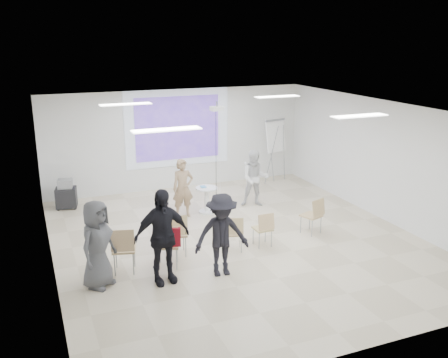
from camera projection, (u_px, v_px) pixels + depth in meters
name	position (u px, v px, depth m)	size (l,w,h in m)	color
floor	(237.00, 242.00, 11.45)	(8.00, 9.00, 0.10)	beige
ceiling	(238.00, 107.00, 10.58)	(8.00, 9.00, 0.10)	white
wall_back	(177.00, 139.00, 15.06)	(8.00, 0.10, 3.00)	silver
wall_left	(44.00, 199.00, 9.55)	(0.10, 9.00, 3.00)	silver
wall_right	(386.00, 161.00, 12.48)	(0.10, 9.00, 3.00)	silver
projection_halo	(178.00, 128.00, 14.91)	(3.20, 0.01, 2.30)	silver
projection_image	(178.00, 128.00, 14.90)	(2.60, 0.01, 1.90)	#5834B3
pedestal_table	(207.00, 198.00, 13.10)	(0.64, 0.64, 0.72)	white
player_left	(183.00, 184.00, 12.71)	(0.63, 0.43, 1.73)	#A28363
player_right	(255.00, 175.00, 13.53)	(0.83, 0.66, 1.72)	white
controller_left	(186.00, 171.00, 12.92)	(0.04, 0.11, 0.04)	white
controller_right	(245.00, 163.00, 13.60)	(0.04, 0.13, 0.04)	white
chair_far_left	(123.00, 247.00, 9.71)	(0.56, 0.58, 0.96)	tan
chair_left_mid	(168.00, 243.00, 9.94)	(0.56, 0.58, 0.93)	tan
chair_left_inner	(176.00, 231.00, 10.48)	(0.52, 0.55, 0.95)	tan
chair_center	(234.00, 231.00, 10.71)	(0.48, 0.50, 0.81)	tan
chair_right_inner	(264.00, 227.00, 10.96)	(0.38, 0.41, 0.80)	tan
chair_right_far	(314.00, 213.00, 11.65)	(0.54, 0.56, 0.88)	tan
red_jacket	(171.00, 237.00, 9.77)	(0.40, 0.09, 0.38)	maroon
laptop	(176.00, 232.00, 10.59)	(0.35, 0.25, 0.03)	black
audience_left	(162.00, 230.00, 9.23)	(1.23, 0.74, 2.12)	black
audience_mid	(222.00, 230.00, 9.56)	(1.22, 0.66, 1.88)	black
audience_outer	(97.00, 239.00, 9.11)	(0.92, 0.60, 1.88)	#515155
flipchart_easel	(276.00, 136.00, 15.56)	(0.85, 0.66, 2.02)	gray
av_cart	(66.00, 195.00, 13.47)	(0.61, 0.53, 0.81)	black
ceiling_projector	(217.00, 114.00, 12.05)	(0.30, 0.25, 3.00)	white
fluor_panel_nw	(126.00, 104.00, 11.66)	(1.20, 0.30, 0.02)	white
fluor_panel_ne	(277.00, 97.00, 13.11)	(1.20, 0.30, 0.02)	white
fluor_panel_sw	(167.00, 130.00, 8.55)	(1.20, 0.30, 0.02)	white
fluor_panel_se	(359.00, 116.00, 10.00)	(1.20, 0.30, 0.02)	white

